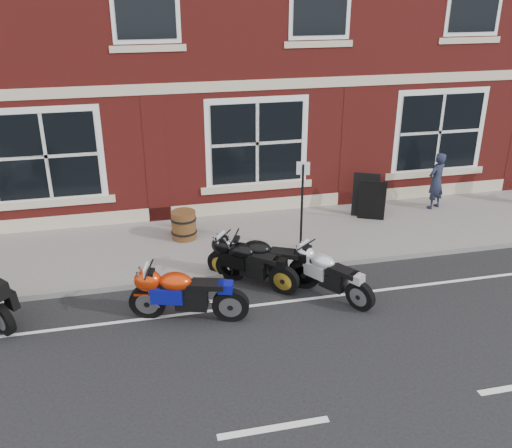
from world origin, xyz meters
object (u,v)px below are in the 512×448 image
at_px(pedestrian_left, 436,181).
at_px(parking_sign, 302,199).
at_px(moto_sport_red, 186,291).
at_px(moto_sport_black, 251,261).
at_px(barrel_planter, 184,225).
at_px(moto_sport_silver, 331,272).
at_px(moto_naked_black, 266,258).
at_px(a_board_sign, 369,198).

height_order(pedestrian_left, parking_sign, parking_sign).
xyz_separation_m(moto_sport_red, moto_sport_black, (1.41, 0.98, -0.03)).
relative_size(barrel_planter, parking_sign, 0.33).
xyz_separation_m(barrel_planter, parking_sign, (2.51, -1.12, 0.84)).
height_order(moto_sport_red, moto_sport_silver, moto_sport_red).
bearing_deg(parking_sign, moto_naked_black, -113.83).
bearing_deg(a_board_sign, parking_sign, -124.44).
bearing_deg(pedestrian_left, parking_sign, -4.05).
height_order(moto_sport_silver, pedestrian_left, pedestrian_left).
bearing_deg(moto_sport_red, pedestrian_left, -45.09).
bearing_deg(moto_sport_silver, moto_sport_black, 118.34).
bearing_deg(parking_sign, moto_sport_black, -120.96).
height_order(moto_sport_red, moto_naked_black, moto_sport_red).
height_order(moto_naked_black, a_board_sign, a_board_sign).
height_order(moto_naked_black, pedestrian_left, pedestrian_left).
bearing_deg(moto_sport_red, moto_naked_black, -43.57).
height_order(moto_sport_red, barrel_planter, moto_sport_red).
height_order(moto_sport_black, a_board_sign, a_board_sign).
bearing_deg(pedestrian_left, moto_sport_red, 3.41).
distance_m(moto_sport_black, barrel_planter, 2.54).
xyz_separation_m(moto_sport_silver, barrel_planter, (-2.51, 3.07, -0.06)).
height_order(moto_sport_silver, parking_sign, parking_sign).
bearing_deg(a_board_sign, moto_naked_black, -118.16).
bearing_deg(parking_sign, moto_sport_red, -123.37).
bearing_deg(barrel_planter, moto_sport_silver, -50.75).
bearing_deg(barrel_planter, moto_sport_red, -95.47).
bearing_deg(parking_sign, pedestrian_left, 39.82).
distance_m(moto_sport_black, moto_naked_black, 0.31).
height_order(moto_sport_red, moto_sport_black, moto_sport_red).
xyz_separation_m(moto_sport_silver, pedestrian_left, (4.16, 3.50, 0.36)).
xyz_separation_m(moto_naked_black, parking_sign, (1.11, 1.18, 0.74)).
xyz_separation_m(moto_sport_red, parking_sign, (2.82, 2.15, 0.73)).
height_order(pedestrian_left, a_board_sign, pedestrian_left).
distance_m(moto_sport_red, a_board_sign, 6.06).
xyz_separation_m(moto_sport_red, a_board_sign, (4.99, 3.44, 0.11)).
relative_size(moto_sport_silver, pedestrian_left, 1.15).
bearing_deg(pedestrian_left, a_board_sign, -16.99).
bearing_deg(moto_sport_black, moto_sport_red, 165.92).
height_order(moto_sport_black, moto_naked_black, moto_naked_black).
xyz_separation_m(moto_naked_black, pedestrian_left, (5.27, 2.73, 0.32)).
relative_size(moto_naked_black, pedestrian_left, 1.32).
bearing_deg(moto_naked_black, moto_sport_silver, -98.88).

